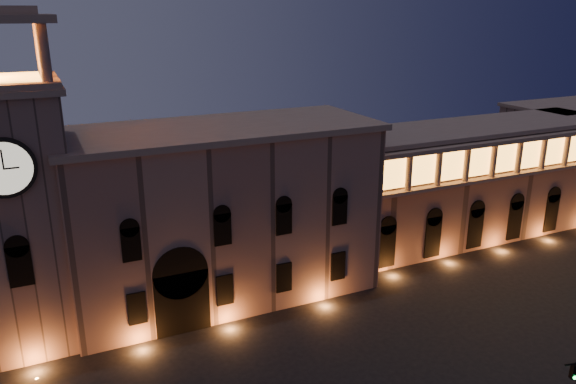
# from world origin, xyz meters

# --- Properties ---
(government_building) EXTENTS (30.80, 12.80, 17.60)m
(government_building) POSITION_xyz_m (-2.08, 21.93, 8.77)
(government_building) COLOR #856357
(government_building) RESTS_ON ground
(clock_tower) EXTENTS (9.80, 9.80, 32.40)m
(clock_tower) POSITION_xyz_m (-20.50, 20.98, 12.50)
(clock_tower) COLOR #856357
(clock_tower) RESTS_ON ground
(colonnade_wing) EXTENTS (40.60, 11.50, 14.50)m
(colonnade_wing) POSITION_xyz_m (32.00, 23.92, 7.33)
(colonnade_wing) COLOR #805E52
(colonnade_wing) RESTS_ON ground
(secondary_building) EXTENTS (20.00, 12.00, 14.00)m
(secondary_building) POSITION_xyz_m (58.00, 30.00, 7.00)
(secondary_building) COLOR #805E52
(secondary_building) RESTS_ON ground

